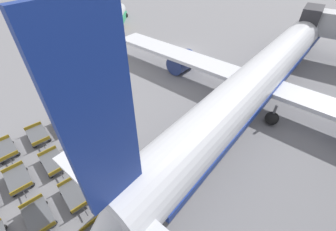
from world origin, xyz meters
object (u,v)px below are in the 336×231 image
Objects in this scene: baggage_dolly_row_mid_b_col_a at (38,135)px; baggage_dolly_row_far_col_a at (63,124)px; baggage_dolly_row_mid_b_col_c at (75,194)px; baggage_dolly_row_mid_b_col_b at (54,162)px; baggage_dolly_row_far_col_d at (137,214)px; baggage_dolly_row_mid_a_col_c at (38,217)px; baggage_dolly_row_far_col_b at (84,146)px; baggage_dolly_row_mid_a_col_b at (18,179)px; airplane at (264,73)px; fuel_tanker_primary at (118,15)px; baggage_dolly_row_far_col_c at (104,176)px; baggage_dolly_row_mid_a_col_a at (5,150)px.

baggage_dolly_row_far_col_a is at bearing 81.39° from baggage_dolly_row_mid_b_col_a.
baggage_dolly_row_mid_b_col_a and baggage_dolly_row_mid_b_col_c have the same top height.
baggage_dolly_row_mid_b_col_c is (3.96, -0.54, 0.00)m from baggage_dolly_row_mid_b_col_b.
baggage_dolly_row_mid_b_col_a is 8.14m from baggage_dolly_row_mid_b_col_c.
baggage_dolly_row_mid_b_col_b is 1.00× the size of baggage_dolly_row_far_col_d.
baggage_dolly_row_far_col_b is (-3.06, 5.68, 0.00)m from baggage_dolly_row_mid_a_col_c.
baggage_dolly_row_mid_a_col_c is 1.00× the size of baggage_dolly_row_mid_b_col_b.
baggage_dolly_row_far_col_b is (4.14, -0.52, 0.00)m from baggage_dolly_row_far_col_a.
baggage_dolly_row_far_col_d is (9.05, 3.85, 0.00)m from baggage_dolly_row_mid_a_col_b.
baggage_dolly_row_mid_a_col_b is 6.53m from baggage_dolly_row_far_col_a.
airplane is at bearing 67.09° from baggage_dolly_row_mid_a_col_b.
baggage_dolly_row_mid_a_col_b is at bearing -156.92° from baggage_dolly_row_far_col_d.
baggage_dolly_row_mid_a_col_c is 6.60m from baggage_dolly_row_far_col_d.
baggage_dolly_row_far_col_d is (4.51, 1.79, 0.00)m from baggage_dolly_row_mid_b_col_c.
airplane is 24.33m from baggage_dolly_row_mid_a_col_c.
baggage_dolly_row_mid_b_col_c is (0.48, 2.53, 0.00)m from baggage_dolly_row_mid_a_col_c.
baggage_dolly_row_mid_b_col_a is at bearing 169.96° from baggage_dolly_row_mid_b_col_b.
baggage_dolly_row_far_col_b is at bearing 79.10° from baggage_dolly_row_mid_a_col_b.
baggage_dolly_row_far_col_d is (4.98, 4.32, 0.00)m from baggage_dolly_row_mid_a_col_c.
baggage_dolly_row_mid_b_col_a is (20.63, -27.90, -0.76)m from fuel_tanker_primary.
baggage_dolly_row_far_col_a is at bearing 170.59° from baggage_dolly_row_far_col_c.
baggage_dolly_row_mid_b_col_a is at bearing 153.37° from baggage_dolly_row_mid_a_col_c.
baggage_dolly_row_mid_a_col_c is 1.00× the size of baggage_dolly_row_far_col_d.
baggage_dolly_row_mid_a_col_a and baggage_dolly_row_mid_b_col_b have the same top height.
baggage_dolly_row_mid_b_col_c is (-5.20, -20.98, -2.70)m from airplane.
baggage_dolly_row_far_col_c is at bearing 7.38° from baggage_dolly_row_mid_b_col_a.
baggage_dolly_row_mid_a_col_c is at bearing -40.73° from baggage_dolly_row_far_col_a.
fuel_tanker_primary is 2.54× the size of baggage_dolly_row_mid_a_col_a.
baggage_dolly_row_mid_b_col_c is 2.37m from baggage_dolly_row_far_col_c.
baggage_dolly_row_far_col_c is at bearing -42.78° from fuel_tanker_primary.
baggage_dolly_row_mid_a_col_c and baggage_dolly_row_mid_b_col_a have the same top height.
baggage_dolly_row_mid_a_col_a is 8.61m from baggage_dolly_row_mid_b_col_c.
airplane reaches higher than baggage_dolly_row_far_col_b.
baggage_dolly_row_far_col_c is at bearing -11.81° from baggage_dolly_row_far_col_b.
baggage_dolly_row_mid_b_col_b is at bearing -114.12° from airplane.
baggage_dolly_row_mid_a_col_a is 1.00× the size of baggage_dolly_row_mid_b_col_a.
baggage_dolly_row_mid_a_col_b is 1.00× the size of baggage_dolly_row_far_col_c.
baggage_dolly_row_mid_b_col_a is 1.00× the size of baggage_dolly_row_mid_b_col_b.
baggage_dolly_row_far_col_a is 12.33m from baggage_dolly_row_far_col_d.
baggage_dolly_row_mid_b_col_a is at bearing 80.46° from baggage_dolly_row_mid_a_col_a.
baggage_dolly_row_mid_a_col_c is 1.00× the size of baggage_dolly_row_far_col_a.
baggage_dolly_row_mid_a_col_a and baggage_dolly_row_mid_a_col_b have the same top height.
baggage_dolly_row_far_col_c is at bearing 82.22° from baggage_dolly_row_mid_b_col_c.
airplane is at bearing 53.36° from baggage_dolly_row_far_col_a.
airplane reaches higher than baggage_dolly_row_mid_a_col_b.
baggage_dolly_row_mid_b_col_b is (24.71, -28.62, -0.76)m from fuel_tanker_primary.
baggage_dolly_row_mid_a_col_a is 1.00× the size of baggage_dolly_row_mid_b_col_b.
baggage_dolly_row_far_col_b is (4.50, 1.89, 0.00)m from baggage_dolly_row_mid_b_col_a.
baggage_dolly_row_far_col_a is (-3.14, 5.73, 0.00)m from baggage_dolly_row_mid_a_col_b.
baggage_dolly_row_mid_a_col_b is at bearing -61.32° from baggage_dolly_row_far_col_a.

